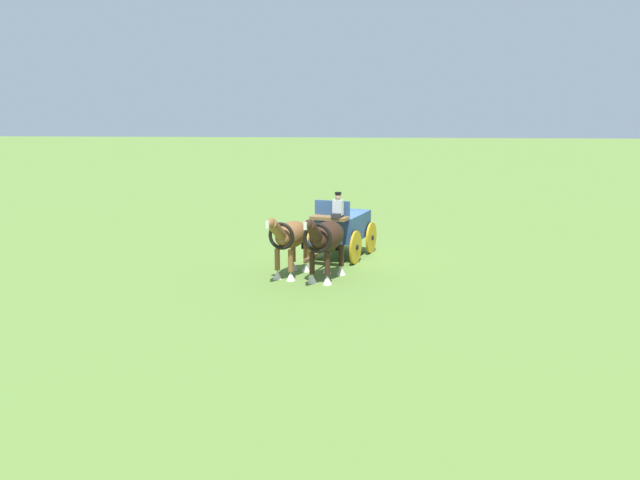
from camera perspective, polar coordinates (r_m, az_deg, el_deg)
ground_plane at (r=25.50m, az=2.00°, el=-1.44°), size 220.00×220.00×0.00m
show_wagon at (r=25.12m, az=1.91°, el=1.09°), size 5.51×2.63×2.72m
draft_horse_near at (r=21.70m, az=0.51°, el=0.13°), size 2.96×1.49×2.30m
draft_horse_off at (r=22.18m, az=-2.65°, el=0.25°), size 2.90×1.40×2.25m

